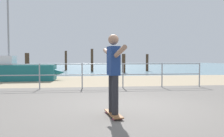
{
  "coord_description": "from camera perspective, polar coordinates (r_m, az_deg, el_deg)",
  "views": [
    {
      "loc": [
        -1.13,
        -5.27,
        1.22
      ],
      "look_at": [
        -0.29,
        2.0,
        0.9
      ],
      "focal_mm": 34.74,
      "sensor_mm": 36.0,
      "label": 1
    }
  ],
  "objects": [
    {
      "name": "beach_strip",
      "position": [
        12.38,
        -1.31,
        -3.15
      ],
      "size": [
        24.0,
        6.0,
        0.04
      ],
      "primitive_type": "cube",
      "color": "tan",
      "rests_on": "ground"
    },
    {
      "name": "ground_plane",
      "position": [
        4.58,
        8.17,
        -12.98
      ],
      "size": [
        24.0,
        10.0,
        0.04
      ],
      "primitive_type": "cube",
      "color": "#605B56",
      "rests_on": "ground"
    },
    {
      "name": "groyne_post_3",
      "position": [
        19.1,
        3.08,
        1.35
      ],
      "size": [
        0.31,
        0.31,
        1.67
      ],
      "primitive_type": "cylinder",
      "color": "#422D1E",
      "rests_on": "ground"
    },
    {
      "name": "skateboard",
      "position": [
        4.66,
        0.37,
        -11.82
      ],
      "size": [
        0.33,
        0.82,
        0.08
      ],
      "color": "brown",
      "rests_on": "ground"
    },
    {
      "name": "railing_fence",
      "position": [
        8.88,
        -7.87,
        -0.88
      ],
      "size": [
        10.14,
        0.05,
        1.05
      ],
      "color": "gray",
      "rests_on": "ground"
    },
    {
      "name": "groyne_post_4",
      "position": [
        21.73,
        9.23,
        1.51
      ],
      "size": [
        0.26,
        0.26,
        1.71
      ],
      "primitive_type": "cylinder",
      "color": "#422D1E",
      "rests_on": "ground"
    },
    {
      "name": "groyne_post_0",
      "position": [
        19.29,
        -21.42,
        1.26
      ],
      "size": [
        0.35,
        0.35,
        1.72
      ],
      "primitive_type": "cylinder",
      "color": "#422D1E",
      "rests_on": "ground"
    },
    {
      "name": "groyne_post_2",
      "position": [
        21.4,
        -5.27,
        2.2
      ],
      "size": [
        0.25,
        0.25,
        2.21
      ],
      "primitive_type": "cylinder",
      "color": "#422D1E",
      "rests_on": "ground"
    },
    {
      "name": "groyne_post_1",
      "position": [
        23.43,
        -12.04,
        2.02
      ],
      "size": [
        0.24,
        0.24,
        2.09
      ],
      "primitive_type": "cylinder",
      "color": "#422D1E",
      "rests_on": "ground"
    },
    {
      "name": "skateboarder",
      "position": [
        4.52,
        0.37,
        -0.07
      ],
      "size": [
        0.33,
        1.44,
        1.65
      ],
      "color": "#26262B",
      "rests_on": "skateboard"
    },
    {
      "name": "sailboat",
      "position": [
        13.22,
        -23.55,
        -0.7
      ],
      "size": [
        4.97,
        1.49,
        5.86
      ],
      "color": "#19666B",
      "rests_on": "ground"
    },
    {
      "name": "sea_surface",
      "position": [
        40.3,
        -4.98,
        0.77
      ],
      "size": [
        72.0,
        50.0,
        0.04
      ],
      "primitive_type": "cube",
      "color": "slate",
      "rests_on": "ground"
    }
  ]
}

